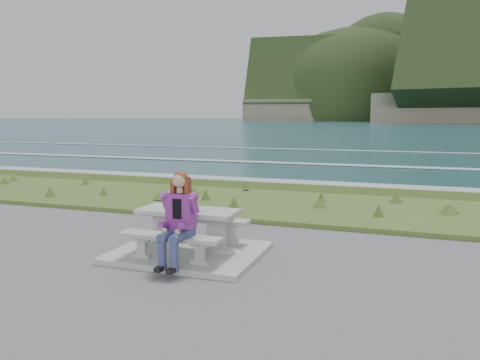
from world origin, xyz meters
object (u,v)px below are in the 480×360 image
object	(u,v)px
bench_landward	(170,241)
picnic_table	(188,218)
bench_seaward	(204,223)
seated_woman	(176,231)

from	to	relation	value
bench_landward	picnic_table	bearing A→B (deg)	90.00
picnic_table	bench_landward	xyz separation A→B (m)	(0.00, -0.70, -0.23)
picnic_table	bench_seaward	bearing A→B (deg)	90.00
picnic_table	seated_woman	world-z (taller)	seated_woman
bench_landward	bench_seaward	world-z (taller)	same
seated_woman	bench_seaward	bearing A→B (deg)	98.57
bench_seaward	seated_woman	size ratio (longest dim) A/B	1.19
picnic_table	bench_landward	bearing A→B (deg)	-90.00
bench_seaward	seated_woman	distance (m)	1.57
picnic_table	seated_woman	size ratio (longest dim) A/B	1.19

